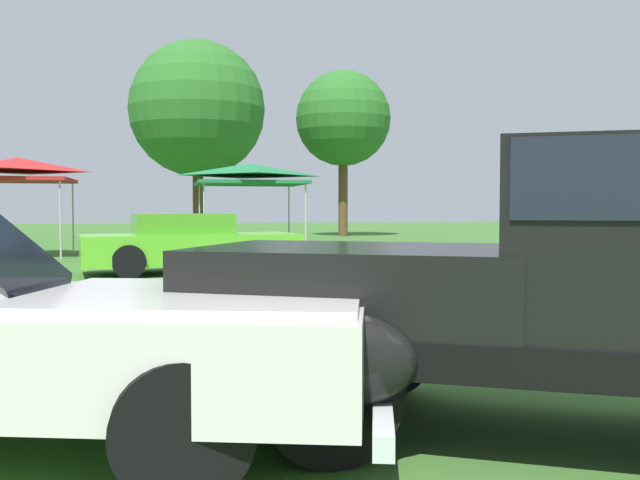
% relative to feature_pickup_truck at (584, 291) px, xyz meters
% --- Properties ---
extents(feature_pickup_truck, '(4.61, 3.36, 1.70)m').
position_rel_feature_pickup_truck_xyz_m(feature_pickup_truck, '(0.00, 0.00, 0.00)').
color(feature_pickup_truck, black).
rests_on(feature_pickup_truck, ground_plane).
extents(show_car_lime, '(4.53, 2.26, 1.22)m').
position_rel_feature_pickup_truck_xyz_m(show_car_lime, '(-1.87, 11.21, -0.27)').
color(show_car_lime, '#60C62D').
rests_on(show_car_lime, ground_plane).
extents(show_car_skyblue, '(4.22, 1.79, 1.22)m').
position_rel_feature_pickup_truck_xyz_m(show_car_skyblue, '(8.44, 12.49, -0.27)').
color(show_car_skyblue, '#669EDB').
rests_on(show_car_skyblue, ground_plane).
extents(canopy_tent_left_field, '(2.82, 2.82, 2.71)m').
position_rel_feature_pickup_truck_xyz_m(canopy_tent_left_field, '(-6.30, 17.13, 1.55)').
color(canopy_tent_left_field, '#B7B7BC').
rests_on(canopy_tent_left_field, ground_plane).
extents(canopy_tent_center_field, '(3.28, 3.28, 2.71)m').
position_rel_feature_pickup_truck_xyz_m(canopy_tent_center_field, '(0.19, 18.45, 1.56)').
color(canopy_tent_center_field, '#B7B7BC').
rests_on(canopy_tent_center_field, ground_plane).
extents(treeline_mid_left, '(5.65, 5.65, 8.29)m').
position_rel_feature_pickup_truck_xyz_m(treeline_mid_left, '(-1.05, 26.70, 4.58)').
color(treeline_mid_left, '#47331E').
rests_on(treeline_mid_left, ground_plane).
extents(treeline_center, '(4.45, 4.45, 7.76)m').
position_rel_feature_pickup_truck_xyz_m(treeline_center, '(5.80, 29.07, 4.63)').
color(treeline_center, brown).
rests_on(treeline_center, ground_plane).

